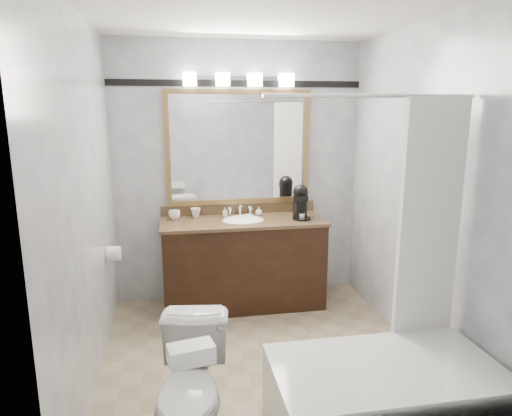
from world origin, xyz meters
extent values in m
cube|color=gray|center=(0.00, 0.00, -0.01)|extent=(2.40, 2.60, 0.01)
cube|color=white|center=(0.00, 0.00, 2.50)|extent=(2.40, 2.60, 0.01)
cube|color=silver|center=(0.00, 1.30, 1.25)|extent=(2.40, 0.01, 2.50)
cube|color=silver|center=(0.00, -1.30, 1.25)|extent=(2.40, 0.01, 2.50)
cube|color=silver|center=(-1.20, 0.00, 1.25)|extent=(0.01, 2.60, 2.50)
cube|color=silver|center=(1.20, 0.00, 1.25)|extent=(0.01, 2.60, 2.50)
cube|color=black|center=(0.00, 1.01, 0.41)|extent=(1.50, 0.55, 0.82)
cube|color=brown|center=(0.00, 1.01, 0.83)|extent=(1.53, 0.58, 0.03)
cube|color=brown|center=(0.00, 1.29, 0.90)|extent=(1.53, 0.03, 0.10)
ellipsoid|color=white|center=(0.00, 1.01, 0.82)|extent=(0.44, 0.34, 0.14)
cube|color=olive|center=(0.00, 1.28, 2.02)|extent=(1.40, 0.04, 0.05)
cube|color=olive|center=(0.00, 1.28, 0.97)|extent=(1.40, 0.04, 0.05)
cube|color=olive|center=(-0.68, 1.28, 1.50)|extent=(0.05, 0.04, 1.00)
cube|color=olive|center=(0.68, 1.28, 1.50)|extent=(0.05, 0.04, 1.00)
cube|color=white|center=(0.00, 1.29, 1.50)|extent=(1.30, 0.01, 1.00)
cube|color=silver|center=(0.00, 1.27, 2.15)|extent=(0.90, 0.05, 0.03)
cube|color=white|center=(-0.45, 1.22, 2.13)|extent=(0.12, 0.12, 0.12)
cube|color=white|center=(-0.15, 1.22, 2.13)|extent=(0.12, 0.12, 0.12)
cube|color=white|center=(0.15, 1.22, 2.13)|extent=(0.12, 0.12, 0.12)
cube|color=white|center=(0.45, 1.22, 2.13)|extent=(0.12, 0.12, 0.12)
cube|color=black|center=(0.00, 1.29, 2.10)|extent=(2.40, 0.01, 0.06)
cube|color=white|center=(0.53, -0.92, 0.23)|extent=(1.30, 0.72, 0.45)
cylinder|color=silver|center=(0.53, -0.54, 1.95)|extent=(1.30, 0.02, 0.02)
cube|color=white|center=(0.95, -0.55, 1.18)|extent=(0.40, 0.04, 1.55)
cylinder|color=white|center=(-1.14, 0.66, 0.70)|extent=(0.11, 0.12, 0.12)
imported|color=white|center=(-0.57, -0.83, 0.35)|extent=(0.49, 0.75, 0.71)
cube|color=white|center=(-0.57, -1.12, 0.75)|extent=(0.23, 0.16, 0.09)
cylinder|color=black|center=(0.54, 0.94, 0.86)|extent=(0.17, 0.17, 0.02)
cylinder|color=black|center=(0.55, 1.00, 0.98)|extent=(0.14, 0.14, 0.24)
sphere|color=black|center=(0.55, 1.00, 1.10)|extent=(0.14, 0.14, 0.14)
cube|color=black|center=(0.54, 0.92, 1.06)|extent=(0.10, 0.10, 0.05)
cylinder|color=silver|center=(0.54, 0.92, 0.89)|extent=(0.06, 0.06, 0.06)
imported|color=white|center=(-0.63, 1.15, 0.89)|extent=(0.14, 0.14, 0.09)
imported|color=white|center=(-0.43, 1.20, 0.89)|extent=(0.12, 0.12, 0.09)
imported|color=white|center=(-0.15, 1.15, 0.90)|extent=(0.04, 0.04, 0.09)
imported|color=white|center=(0.18, 1.17, 0.89)|extent=(0.07, 0.07, 0.08)
cube|color=beige|center=(0.07, 1.13, 0.86)|extent=(0.08, 0.06, 0.02)
camera|label=1|loc=(-0.61, -3.09, 1.89)|focal=32.00mm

